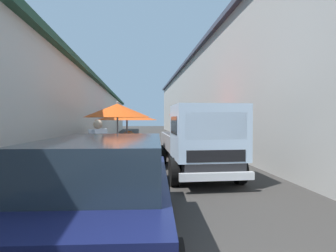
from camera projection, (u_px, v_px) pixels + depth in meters
ground at (151, 148)px, 14.74m from camera, size 90.00×90.00×0.00m
building_left_whitewash at (42, 112)px, 16.14m from camera, size 49.80×7.50×4.25m
building_right_concrete at (249, 96)px, 17.66m from camera, size 49.80×7.50×6.65m
fruit_stall_far_left at (118, 118)px, 8.59m from camera, size 2.25×2.25×2.31m
fruit_stall_near_right at (128, 119)px, 18.01m from camera, size 2.60×2.60×2.17m
fruit_stall_mid_lane at (194, 116)px, 11.68m from camera, size 2.35×2.35×2.40m
fruit_stall_far_right at (126, 121)px, 11.43m from camera, size 2.79×2.79×2.10m
hatchback_car at (106, 188)px, 3.58m from camera, size 4.02×2.14×1.45m
delivery_truck at (201, 142)px, 7.26m from camera, size 4.93×1.98×2.08m
vendor_by_crates at (98, 148)px, 6.27m from camera, size 0.59×0.41×1.70m
parked_scooter at (186, 137)px, 17.41m from camera, size 1.69×0.39×1.14m
plastic_stool at (140, 171)px, 6.78m from camera, size 0.30×0.30×0.43m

